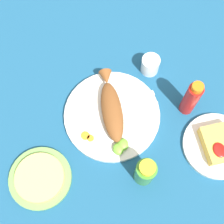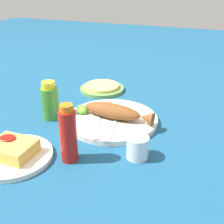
# 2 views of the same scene
# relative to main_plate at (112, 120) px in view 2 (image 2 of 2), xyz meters

# --- Properties ---
(ground_plane) EXTENTS (4.00, 4.00, 0.00)m
(ground_plane) POSITION_rel_main_plate_xyz_m (0.00, 0.00, -0.01)
(ground_plane) COLOR navy
(main_plate) EXTENTS (0.31, 0.31, 0.02)m
(main_plate) POSITION_rel_main_plate_xyz_m (0.00, 0.00, 0.00)
(main_plate) COLOR silver
(main_plate) RESTS_ON ground_plane
(fried_fish) EXTENTS (0.25, 0.08, 0.05)m
(fried_fish) POSITION_rel_main_plate_xyz_m (-0.01, 0.00, 0.03)
(fried_fish) COLOR brown
(fried_fish) RESTS_ON main_plate
(fork_near) EXTENTS (0.05, 0.18, 0.00)m
(fork_near) POSITION_rel_main_plate_xyz_m (-0.03, 0.07, 0.01)
(fork_near) COLOR silver
(fork_near) RESTS_ON main_plate
(fork_far) EXTENTS (0.08, 0.18, 0.00)m
(fork_far) POSITION_rel_main_plate_xyz_m (0.02, 0.08, 0.01)
(fork_far) COLOR silver
(fork_far) RESTS_ON main_plate
(carrot_slice_near) EXTENTS (0.03, 0.03, 0.00)m
(carrot_slice_near) POSITION_rel_main_plate_xyz_m (0.05, -0.10, 0.01)
(carrot_slice_near) COLOR orange
(carrot_slice_near) RESTS_ON main_plate
(carrot_slice_mid) EXTENTS (0.02, 0.02, 0.00)m
(carrot_slice_mid) POSITION_rel_main_plate_xyz_m (0.06, -0.08, 0.01)
(carrot_slice_mid) COLOR orange
(carrot_slice_mid) RESTS_ON main_plate
(lime_wedge_main) EXTENTS (0.04, 0.03, 0.02)m
(lime_wedge_main) POSITION_rel_main_plate_xyz_m (0.12, -0.01, 0.02)
(lime_wedge_main) COLOR #6BB233
(lime_wedge_main) RESTS_ON main_plate
(lime_wedge_side) EXTENTS (0.04, 0.03, 0.02)m
(lime_wedge_side) POSITION_rel_main_plate_xyz_m (0.11, 0.01, 0.02)
(lime_wedge_side) COLOR #6BB233
(lime_wedge_side) RESTS_ON main_plate
(hot_sauce_bottle_red) EXTENTS (0.05, 0.05, 0.16)m
(hot_sauce_bottle_red) POSITION_rel_main_plate_xyz_m (0.03, 0.24, 0.07)
(hot_sauce_bottle_red) COLOR #B21914
(hot_sauce_bottle_red) RESTS_ON ground_plane
(hot_sauce_bottle_green) EXTENTS (0.06, 0.06, 0.13)m
(hot_sauce_bottle_green) POSITION_rel_main_plate_xyz_m (0.21, 0.05, 0.05)
(hot_sauce_bottle_green) COLOR #3D8428
(hot_sauce_bottle_green) RESTS_ON ground_plane
(salt_cup) EXTENTS (0.06, 0.06, 0.06)m
(salt_cup) POSITION_rel_main_plate_xyz_m (-0.14, 0.16, 0.02)
(salt_cup) COLOR silver
(salt_cup) RESTS_ON ground_plane
(side_plate_fries) EXTENTS (0.21, 0.21, 0.01)m
(side_plate_fries) POSITION_rel_main_plate_xyz_m (0.17, 0.29, -0.00)
(side_plate_fries) COLOR silver
(side_plate_fries) RESTS_ON ground_plane
(fries_pile) EXTENTS (0.12, 0.09, 0.04)m
(fries_pile) POSITION_rel_main_plate_xyz_m (0.17, 0.29, 0.02)
(fries_pile) COLOR gold
(fries_pile) RESTS_ON side_plate_fries
(tortilla_plate) EXTENTS (0.19, 0.19, 0.01)m
(tortilla_plate) POSITION_rel_main_plate_xyz_m (0.15, -0.25, -0.00)
(tortilla_plate) COLOR #6B9E4C
(tortilla_plate) RESTS_ON ground_plane
(tortilla_stack) EXTENTS (0.15, 0.15, 0.01)m
(tortilla_stack) POSITION_rel_main_plate_xyz_m (0.15, -0.25, 0.01)
(tortilla_stack) COLOR #E0C666
(tortilla_stack) RESTS_ON tortilla_plate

